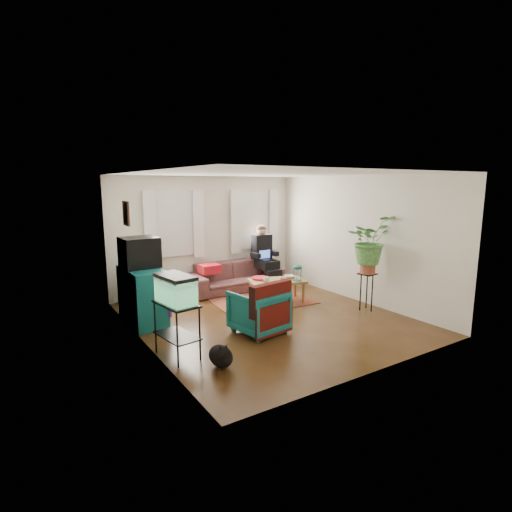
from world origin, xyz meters
TOP-DOWN VIEW (x-y plane):
  - floor at (0.00, 0.00)m, footprint 4.50×5.00m
  - ceiling at (0.00, 0.00)m, footprint 4.50×5.00m
  - wall_back at (0.00, 2.50)m, footprint 4.50×0.01m
  - wall_front at (0.00, -2.50)m, footprint 4.50×0.01m
  - wall_left at (-2.25, 0.00)m, footprint 0.01×5.00m
  - wall_right at (2.25, 0.00)m, footprint 0.01×5.00m
  - window_left at (-0.80, 2.48)m, footprint 1.08×0.04m
  - window_right at (1.25, 2.48)m, footprint 1.08×0.04m
  - curtains_left at (-0.80, 2.40)m, footprint 1.36×0.06m
  - curtains_right at (1.25, 2.40)m, footprint 1.36×0.06m
  - picture_frame at (-2.21, 0.85)m, footprint 0.04×0.32m
  - area_rug at (0.52, 1.07)m, footprint 2.14×1.77m
  - sofa at (0.47, 2.05)m, footprint 2.24×0.89m
  - seated_person at (1.28, 2.05)m, footprint 0.56×0.69m
  - side_table at (-1.65, 2.07)m, footprint 0.63×0.63m
  - table_lamp at (-1.65, 2.07)m, footprint 0.47×0.47m
  - dresser at (-1.99, 0.98)m, footprint 0.60×1.12m
  - crt_tv at (-1.97, 1.09)m, footprint 0.63×0.57m
  - aquarium_stand at (-2.00, -0.67)m, footprint 0.50×0.76m
  - aquarium at (-2.00, -0.67)m, footprint 0.45×0.69m
  - black_cat at (-1.64, -1.30)m, footprint 0.40×0.51m
  - armchair at (-0.51, -0.49)m, footprint 0.88×0.84m
  - serape_throw at (-0.46, -0.79)m, footprint 0.82×0.31m
  - coffee_table at (0.74, 0.76)m, footprint 1.27×0.93m
  - cup_a at (0.47, 0.74)m, footprint 0.16×0.16m
  - cup_b at (0.74, 0.57)m, footprint 0.13×0.13m
  - bowl at (1.07, 0.77)m, footprint 0.28×0.28m
  - snack_tray at (0.50, 1.01)m, footprint 0.44×0.44m
  - birdcage at (1.07, 0.50)m, footprint 0.23×0.23m
  - plant_stand at (1.89, -0.62)m, footprint 0.36×0.36m
  - potted_plant at (1.89, -0.62)m, footprint 0.94×0.85m

SIDE VIEW (x-z plane):
  - floor at x=0.00m, z-range -0.01..0.01m
  - area_rug at x=0.52m, z-range 0.00..0.01m
  - black_cat at x=-1.64m, z-range 0.00..0.38m
  - coffee_table at x=0.74m, z-range 0.00..0.47m
  - side_table at x=-1.65m, z-range 0.00..0.72m
  - plant_stand at x=1.89m, z-range 0.00..0.73m
  - aquarium_stand at x=-2.00m, z-range 0.00..0.79m
  - armchair at x=-0.51m, z-range 0.00..0.80m
  - sofa at x=0.47m, z-range 0.00..0.87m
  - snack_tray at x=0.50m, z-range 0.47..0.51m
  - dresser at x=-1.99m, z-range 0.00..0.99m
  - bowl at x=1.07m, z-range 0.47..0.53m
  - cup_b at x=0.74m, z-range 0.47..0.57m
  - cup_a at x=0.47m, z-range 0.47..0.57m
  - serape_throw at x=-0.46m, z-range 0.24..0.89m
  - birdcage at x=1.07m, z-range 0.47..0.80m
  - seated_person at x=1.28m, z-range 0.00..1.33m
  - aquarium at x=-2.00m, z-range 0.79..1.20m
  - table_lamp at x=-1.65m, z-range 0.70..1.35m
  - potted_plant at x=1.89m, z-range 0.77..1.70m
  - crt_tv at x=-1.97m, z-range 0.99..1.52m
  - wall_back at x=0.00m, z-range 0.00..2.60m
  - wall_front at x=0.00m, z-range 0.00..2.60m
  - wall_left at x=-2.25m, z-range 0.00..2.60m
  - wall_right at x=2.25m, z-range 0.00..2.60m
  - curtains_left at x=-0.80m, z-range 0.80..2.30m
  - curtains_right at x=1.25m, z-range 0.80..2.30m
  - window_left at x=-0.80m, z-range 0.86..2.24m
  - window_right at x=1.25m, z-range 0.86..2.24m
  - picture_frame at x=-2.21m, z-range 1.75..2.15m
  - ceiling at x=0.00m, z-range 2.60..2.60m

